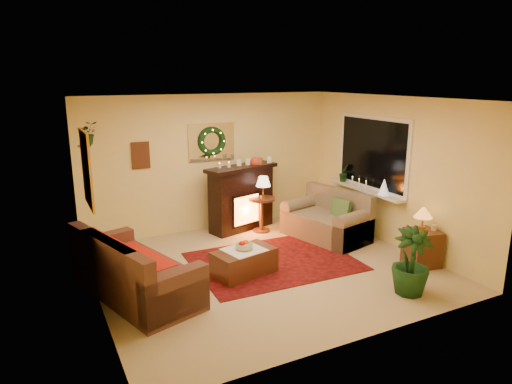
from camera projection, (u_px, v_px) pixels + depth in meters
name	position (u px, v px, depth m)	size (l,w,h in m)	color
floor	(266.00, 268.00, 7.14)	(5.00, 5.00, 0.00)	beige
ceiling	(267.00, 99.00, 6.50)	(5.00, 5.00, 0.00)	white
wall_back	(212.00, 163.00, 8.77)	(5.00, 5.00, 0.00)	#EFD88C
wall_front	(365.00, 232.00, 4.87)	(5.00, 5.00, 0.00)	#EFD88C
wall_left	(91.00, 209.00, 5.73)	(4.50, 4.50, 0.00)	#EFD88C
wall_right	(393.00, 172.00, 7.91)	(4.50, 4.50, 0.00)	#EFD88C
area_rug	(273.00, 261.00, 7.39)	(2.54, 1.91, 0.01)	#3B120C
sofa	(135.00, 265.00, 6.17)	(0.91, 2.07, 0.89)	#442519
red_throw	(131.00, 259.00, 6.31)	(0.76, 1.24, 0.02)	#E9400F
fireplace	(241.00, 202.00, 8.85)	(1.30, 0.41, 1.19)	black
poinsettia	(255.00, 162.00, 8.81)	(0.21, 0.21, 0.21)	red
mantel_candle_a	(220.00, 168.00, 8.47)	(0.06, 0.06, 0.17)	white
mantel_candle_b	(229.00, 167.00, 8.53)	(0.06, 0.06, 0.19)	silver
mantel_mirror	(211.00, 142.00, 8.65)	(0.92, 0.02, 0.72)	white
wreath	(212.00, 141.00, 8.61)	(0.55, 0.55, 0.11)	#194719
wall_art	(141.00, 155.00, 8.10)	(0.32, 0.03, 0.48)	#381E11
gold_mirror	(87.00, 169.00, 5.89)	(0.03, 0.84, 1.00)	gold
hanging_plant	(89.00, 144.00, 6.54)	(0.33, 0.28, 0.36)	#194719
loveseat	(326.00, 216.00, 8.36)	(0.88, 1.52, 0.88)	#8F7059
window_frame	(372.00, 153.00, 8.32)	(0.03, 1.86, 1.36)	white
window_glass	(372.00, 153.00, 8.31)	(0.02, 1.70, 1.22)	black
window_sill	(366.00, 190.00, 8.44)	(0.22, 1.86, 0.04)	white
mini_tree	(384.00, 187.00, 7.98)	(0.19, 0.19, 0.29)	white
sill_plant	(344.00, 172.00, 8.98)	(0.25, 0.20, 0.46)	#0D3514
side_table_round	(261.00, 215.00, 8.76)	(0.51, 0.51, 0.67)	black
lamp_cream	(263.00, 187.00, 8.60)	(0.28, 0.28, 0.43)	#FFE0C3
end_table_square	(422.00, 249.00, 7.19)	(0.47, 0.47, 0.58)	#462D16
lamp_tiffany	(423.00, 220.00, 7.11)	(0.29, 0.29, 0.42)	orange
coffee_table	(244.00, 261.00, 6.86)	(0.93, 0.51, 0.39)	black
fruit_bowl	(244.00, 246.00, 6.82)	(0.26, 0.26, 0.06)	#BABA94
floor_palm	(411.00, 263.00, 6.20)	(1.57, 1.57, 2.80)	black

